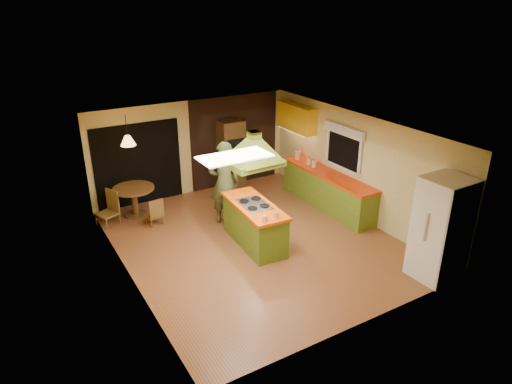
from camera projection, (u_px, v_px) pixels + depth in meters
ground at (255, 241)px, 9.99m from camera, size 6.50×6.50×0.00m
room_walls at (255, 188)px, 9.49m from camera, size 5.50×6.50×6.50m
ceiling_plane at (255, 130)px, 9.00m from camera, size 6.50×6.50×0.00m
brick_panel at (235, 141)px, 12.63m from camera, size 2.64×0.03×2.50m
nook_opening at (138, 164)px, 11.42m from camera, size 2.20×0.03×2.10m
right_counter at (327, 190)px, 11.42m from camera, size 0.62×3.05×0.92m
upper_cabinets at (296, 118)px, 12.16m from camera, size 0.34×1.40×0.70m
window_right at (344, 140)px, 10.87m from camera, size 0.12×1.35×1.06m
fluor_panel at (235, 157)px, 7.54m from camera, size 1.20×0.60×0.03m
kitchen_island at (254, 224)px, 9.70m from camera, size 0.87×1.90×0.94m
range_hood at (254, 144)px, 9.00m from camera, size 1.08×0.80×0.80m
man at (224, 183)px, 10.48m from camera, size 0.82×0.66×1.97m
refrigerator at (441, 229)px, 8.36m from camera, size 0.84×0.79×2.00m
wall_oven at (231, 155)px, 12.39m from camera, size 0.65×0.62×1.92m
dining_table at (134, 196)px, 10.94m from camera, size 0.98×0.98×0.74m
chair_left at (106, 208)px, 10.58m from camera, size 0.58×0.58×0.80m
chair_near at (154, 211)px, 10.62m from camera, size 0.40×0.40×0.66m
pendant_lamp at (128, 141)px, 10.40m from camera, size 0.42×0.42×0.23m
canister_large at (298, 155)px, 12.16m from camera, size 0.18×0.18×0.22m
canister_medium at (309, 161)px, 11.77m from camera, size 0.15×0.15×0.17m
canister_small at (314, 164)px, 11.60m from camera, size 0.15×0.15×0.16m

